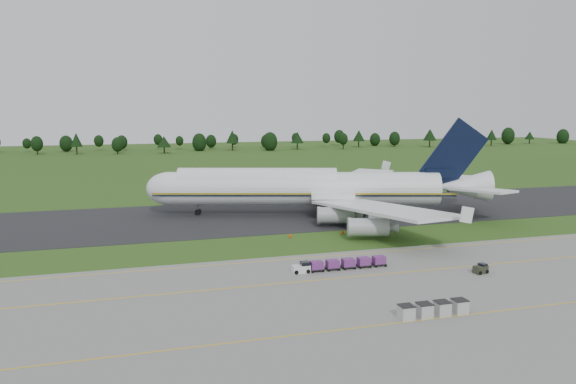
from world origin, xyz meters
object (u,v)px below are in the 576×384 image
object	(u,v)px
edge_markers	(317,234)
aircraft	(310,188)
utility_cart	(481,270)
uld_row	(433,309)
baggage_train	(339,264)

from	to	relation	value
edge_markers	aircraft	bearing A→B (deg)	75.11
utility_cart	uld_row	distance (m)	20.99
utility_cart	aircraft	bearing A→B (deg)	100.93
uld_row	edge_markers	size ratio (longest dim) A/B	0.79
aircraft	uld_row	size ratio (longest dim) A/B	8.98
aircraft	uld_row	distance (m)	65.21
baggage_train	utility_cart	size ratio (longest dim) A/B	6.61
edge_markers	utility_cart	bearing A→B (deg)	-63.35
baggage_train	utility_cart	bearing A→B (deg)	-21.73
aircraft	utility_cart	distance (m)	52.43
aircraft	baggage_train	xyz separation A→B (m)	(-9.90, -43.28, -5.52)
aircraft	baggage_train	bearing A→B (deg)	-102.88
aircraft	edge_markers	bearing A→B (deg)	-104.89
aircraft	uld_row	bearing A→B (deg)	-95.46
utility_cart	uld_row	world-z (taller)	uld_row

